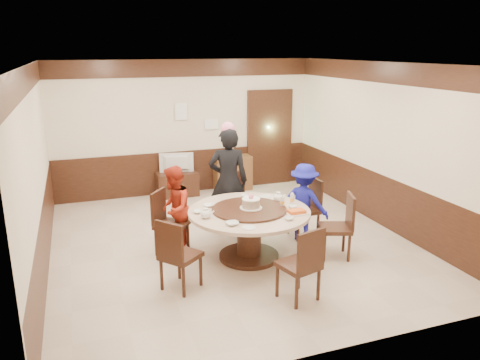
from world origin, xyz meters
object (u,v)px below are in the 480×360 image
object	(u,v)px
person_blue	(304,202)
shrimp_platter	(297,212)
person_standing	(228,181)
birthday_cake	(251,203)
side_cabinet	(233,173)
thermos	(232,148)
tv_stand	(177,184)
television	(177,163)
person_red	(174,209)
banquet_table	(249,224)

from	to	relation	value
person_blue	shrimp_platter	distance (m)	0.92
person_standing	birthday_cake	distance (m)	1.09
side_cabinet	thermos	distance (m)	0.57
person_standing	tv_stand	size ratio (longest dim) A/B	2.10
person_blue	birthday_cake	world-z (taller)	person_blue
person_standing	person_blue	world-z (taller)	person_standing
shrimp_platter	tv_stand	world-z (taller)	shrimp_platter
television	tv_stand	bearing A→B (deg)	10.51
birthday_cake	television	bearing A→B (deg)	96.39
person_standing	thermos	bearing A→B (deg)	-91.56
tv_stand	television	distance (m)	0.45
person_red	person_blue	xyz separation A→B (m)	(2.06, -0.28, -0.03)
shrimp_platter	banquet_table	bearing A→B (deg)	146.76
banquet_table	shrimp_platter	world-z (taller)	shrimp_platter
tv_stand	thermos	bearing A→B (deg)	1.39
shrimp_platter	television	bearing A→B (deg)	103.86
shrimp_platter	side_cabinet	xyz separation A→B (m)	(0.32, 3.78, -0.40)
side_cabinet	birthday_cake	bearing A→B (deg)	-104.28
banquet_table	side_cabinet	xyz separation A→B (m)	(0.89, 3.40, -0.16)
side_cabinet	person_standing	bearing A→B (deg)	-110.27
birthday_cake	side_cabinet	size ratio (longest dim) A/B	0.41
person_standing	side_cabinet	world-z (taller)	person_standing
birthday_cake	thermos	bearing A→B (deg)	75.80
person_blue	person_red	bearing A→B (deg)	40.17
birthday_cake	television	distance (m)	3.40
television	birthday_cake	bearing A→B (deg)	106.90
television	thermos	world-z (taller)	thermos
person_red	person_blue	distance (m)	2.07
banquet_table	tv_stand	xyz separation A→B (m)	(-0.35, 3.37, -0.28)
birthday_cake	shrimp_platter	size ratio (longest dim) A/B	1.09
person_red	tv_stand	bearing A→B (deg)	-172.24
side_cabinet	shrimp_platter	bearing A→B (deg)	-94.81
person_standing	person_blue	bearing A→B (deg)	164.38
banquet_table	birthday_cake	size ratio (longest dim) A/B	5.44
shrimp_platter	side_cabinet	distance (m)	3.82
television	person_blue	bearing A→B (deg)	126.10
person_red	shrimp_platter	size ratio (longest dim) A/B	4.43
banquet_table	person_red	world-z (taller)	person_red
birthday_cake	television	size ratio (longest dim) A/B	0.46
person_red	person_blue	size ratio (longest dim) A/B	1.05
side_cabinet	thermos	xyz separation A→B (m)	(-0.01, 0.00, 0.56)
birthday_cake	side_cabinet	bearing A→B (deg)	75.72
person_blue	television	bearing A→B (deg)	-16.46
person_blue	television	size ratio (longest dim) A/B	1.78
tv_stand	television	world-z (taller)	television
person_blue	birthday_cake	size ratio (longest dim) A/B	3.87
thermos	person_blue	bearing A→B (deg)	-86.31
birthday_cake	person_red	bearing A→B (deg)	146.58
person_blue	tv_stand	bearing A→B (deg)	-16.46
side_cabinet	person_red	bearing A→B (deg)	-124.24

